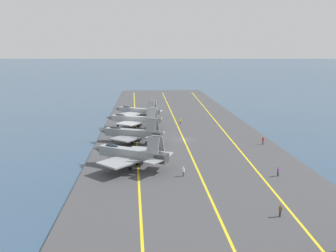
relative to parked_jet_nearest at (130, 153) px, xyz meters
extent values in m
plane|color=#334C66|center=(20.01, -12.19, -3.03)|extent=(2000.00, 2000.00, 0.00)
cube|color=#424244|center=(20.01, -12.19, -2.83)|extent=(220.88, 41.35, 0.40)
cube|color=yellow|center=(20.01, -23.56, -2.63)|extent=(198.65, 8.17, 0.01)
cube|color=yellow|center=(20.01, -12.19, -2.63)|extent=(198.79, 0.36, 0.01)
cube|color=yellow|center=(20.01, -0.82, -2.63)|extent=(198.70, 6.84, 0.01)
cube|color=gray|center=(0.17, 0.29, 0.03)|extent=(7.38, 11.02, 1.79)
cone|color=#5B5E60|center=(3.56, 6.18, 0.03)|extent=(2.57, 2.76, 1.70)
cube|color=#38383A|center=(-3.30, -5.73, 0.03)|extent=(2.73, 2.67, 1.52)
ellipsoid|color=#232D38|center=(1.94, 3.37, 0.87)|extent=(2.27, 2.95, 0.98)
cube|color=gray|center=(-3.32, 1.84, -0.55)|extent=(7.68, 7.67, 0.28)
cube|color=gray|center=(3.26, -1.94, -0.55)|extent=(6.96, 6.45, 0.28)
cube|color=gray|center=(-3.48, -4.17, 2.38)|extent=(1.89, 2.37, 2.89)
cube|color=gray|center=(-1.86, -5.10, 2.38)|extent=(1.89, 2.37, 2.89)
cube|color=gray|center=(-5.05, -4.18, 0.03)|extent=(3.57, 3.49, 0.20)
cube|color=gray|center=(-1.08, -6.47, 0.03)|extent=(3.39, 3.03, 0.20)
cylinder|color=#B2B2B7|center=(2.34, 4.06, -1.75)|extent=(0.16, 0.16, 1.76)
cylinder|color=black|center=(2.34, 4.06, -2.33)|extent=(0.49, 0.63, 0.60)
cylinder|color=#B2B2B7|center=(-1.51, -0.11, -1.75)|extent=(0.16, 0.16, 1.76)
cylinder|color=black|center=(-1.51, -0.11, -2.33)|extent=(0.49, 0.63, 0.60)
cylinder|color=#B2B2B7|center=(0.66, -1.36, -1.75)|extent=(0.16, 0.16, 1.76)
cylinder|color=black|center=(0.66, -1.36, -2.33)|extent=(0.49, 0.63, 0.60)
cube|color=gray|center=(18.16, 0.76, -0.34)|extent=(6.22, 11.65, 1.75)
cone|color=#5B5E60|center=(20.84, 7.14, -0.34)|extent=(2.40, 2.72, 1.66)
cube|color=#38383A|center=(15.42, -5.76, -0.34)|extent=(2.60, 2.56, 1.48)
ellipsoid|color=#232D38|center=(19.56, 4.10, 0.49)|extent=(2.01, 3.04, 0.96)
cube|color=gray|center=(15.06, 1.63, -0.91)|extent=(6.81, 6.91, 0.28)
cube|color=gray|center=(20.95, -0.85, -0.91)|extent=(5.39, 5.80, 0.28)
cube|color=gray|center=(15.07, -4.22, 1.97)|extent=(1.69, 2.42, 2.83)
cube|color=gray|center=(16.76, -4.93, 1.97)|extent=(1.69, 2.42, 2.83)
cube|color=gray|center=(13.51, -4.44, -0.34)|extent=(3.57, 3.41, 0.20)
cube|color=gray|center=(17.70, -6.20, -0.34)|extent=(3.23, 2.82, 0.20)
cylinder|color=#B2B2B7|center=(19.87, 4.84, -1.92)|extent=(0.16, 0.16, 1.42)
cylinder|color=black|center=(19.87, 4.84, -2.33)|extent=(0.44, 0.64, 0.60)
cylinder|color=#B2B2B7|center=(16.57, 0.12, -1.92)|extent=(0.16, 0.16, 1.42)
cylinder|color=black|center=(16.57, 0.12, -2.33)|extent=(0.44, 0.64, 0.60)
cylinder|color=#B2B2B7|center=(18.82, -0.82, -1.92)|extent=(0.16, 0.16, 1.42)
cylinder|color=black|center=(18.82, -0.82, -2.33)|extent=(0.44, 0.64, 0.60)
cube|color=#A8AAAF|center=(34.39, 0.57, -0.12)|extent=(5.74, 11.77, 1.63)
cone|color=#5B5E60|center=(36.84, 7.07, -0.12)|extent=(2.24, 2.66, 1.54)
cube|color=#38383A|center=(31.88, -6.09, -0.12)|extent=(2.43, 2.48, 1.38)
ellipsoid|color=#232D38|center=(35.67, 3.97, 0.66)|extent=(1.86, 3.04, 0.89)
cube|color=#A8AAAF|center=(31.00, 1.41, -0.64)|extent=(7.32, 7.28, 0.28)
cube|color=#A8AAAF|center=(37.49, -1.04, -0.64)|extent=(5.88, 5.76, 0.28)
cube|color=#A8AAAF|center=(31.54, -4.58, 2.00)|extent=(1.57, 2.41, 2.59)
cube|color=#A8AAAF|center=(33.13, -5.18, 2.00)|extent=(1.57, 2.41, 2.59)
cube|color=#A8AAAF|center=(29.98, -4.86, -0.12)|extent=(3.56, 3.38, 0.20)
cube|color=#A8AAAF|center=(34.12, -6.42, -0.12)|extent=(3.17, 2.74, 0.20)
cylinder|color=#B2B2B7|center=(35.96, 4.73, -1.78)|extent=(0.16, 0.16, 1.70)
cylinder|color=black|center=(35.96, 4.73, -2.33)|extent=(0.42, 0.64, 0.60)
cylinder|color=#B2B2B7|center=(32.90, -0.17, -1.78)|extent=(0.16, 0.16, 1.70)
cylinder|color=black|center=(32.90, -0.17, -2.33)|extent=(0.42, 0.64, 0.60)
cylinder|color=#B2B2B7|center=(35.03, -0.97, -1.78)|extent=(0.16, 0.16, 1.70)
cylinder|color=black|center=(35.03, -0.97, -2.33)|extent=(0.42, 0.64, 0.60)
cube|color=#9EA3A8|center=(50.64, -0.17, -0.44)|extent=(7.51, 11.30, 1.53)
cone|color=#5B5E60|center=(54.24, 5.94, -0.44)|extent=(2.42, 2.73, 1.45)
cube|color=#38383A|center=(46.95, -6.43, -0.44)|extent=(2.52, 2.60, 1.30)
ellipsoid|color=#232D38|center=(52.52, 3.03, 0.28)|extent=(2.23, 2.99, 0.84)
cube|color=#9EA3A8|center=(47.22, 1.36, -0.94)|extent=(7.92, 7.92, 0.28)
cube|color=#9EA3A8|center=(53.64, -2.42, -0.94)|extent=(7.18, 6.75, 0.28)
cube|color=#9EA3A8|center=(46.93, -4.88, 1.79)|extent=(1.95, 2.45, 2.90)
cube|color=#9EA3A8|center=(48.31, -5.70, 1.79)|extent=(1.95, 2.45, 2.90)
cube|color=#9EA3A8|center=(45.34, -4.90, -0.44)|extent=(3.63, 3.58, 0.20)
cube|color=#9EA3A8|center=(49.07, -7.10, -0.44)|extent=(3.43, 3.15, 0.20)
cylinder|color=#B2B2B7|center=(52.94, 3.74, -1.92)|extent=(0.16, 0.16, 1.42)
cylinder|color=black|center=(52.94, 3.74, -2.33)|extent=(0.49, 0.63, 0.60)
cylinder|color=#B2B2B7|center=(49.09, -0.70, -1.92)|extent=(0.16, 0.16, 1.42)
cylinder|color=black|center=(49.09, -0.70, -2.33)|extent=(0.49, 0.63, 0.60)
cylinder|color=#B2B2B7|center=(50.93, -1.78, -1.92)|extent=(0.16, 0.16, 1.42)
cylinder|color=black|center=(50.93, -1.78, -2.33)|extent=(0.49, 0.63, 0.60)
cylinder|color=#383328|center=(14.29, -29.71, -2.17)|extent=(0.24, 0.24, 0.93)
cube|color=red|center=(14.29, -29.71, -1.41)|extent=(0.46, 0.43, 0.59)
sphere|color=tan|center=(14.29, -29.71, -0.99)|extent=(0.22, 0.22, 0.22)
sphere|color=red|center=(14.29, -29.71, -0.93)|extent=(0.24, 0.24, 0.24)
cylinder|color=#383328|center=(38.45, -13.21, -2.21)|extent=(0.24, 0.24, 0.85)
cube|color=yellow|center=(38.45, -13.21, -1.49)|extent=(0.45, 0.46, 0.58)
sphere|color=beige|center=(38.45, -13.21, -1.07)|extent=(0.22, 0.22, 0.22)
sphere|color=yellow|center=(38.45, -13.21, -1.01)|extent=(0.24, 0.24, 0.24)
cylinder|color=#232328|center=(-6.46, -25.38, -2.22)|extent=(0.24, 0.24, 0.82)
cube|color=purple|center=(-6.46, -25.38, -1.55)|extent=(0.46, 0.44, 0.52)
sphere|color=tan|center=(-6.46, -25.38, -1.16)|extent=(0.22, 0.22, 0.22)
sphere|color=purple|center=(-6.46, -25.38, -1.10)|extent=(0.24, 0.24, 0.24)
cylinder|color=#383328|center=(-21.28, -20.04, -2.21)|extent=(0.24, 0.24, 0.85)
cube|color=brown|center=(-21.28, -20.04, -1.51)|extent=(0.28, 0.40, 0.55)
sphere|color=beige|center=(-21.28, -20.04, -1.10)|extent=(0.22, 0.22, 0.22)
sphere|color=brown|center=(-21.28, -20.04, -1.04)|extent=(0.24, 0.24, 0.24)
cylinder|color=#4C473D|center=(-5.43, -9.25, -2.23)|extent=(0.24, 0.24, 0.81)
cube|color=white|center=(-5.43, -9.25, -1.52)|extent=(0.44, 0.46, 0.61)
sphere|color=tan|center=(-5.43, -9.25, -1.08)|extent=(0.22, 0.22, 0.22)
sphere|color=white|center=(-5.43, -9.25, -1.02)|extent=(0.24, 0.24, 0.24)
camera|label=1|loc=(-62.59, -2.78, 18.28)|focal=38.00mm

